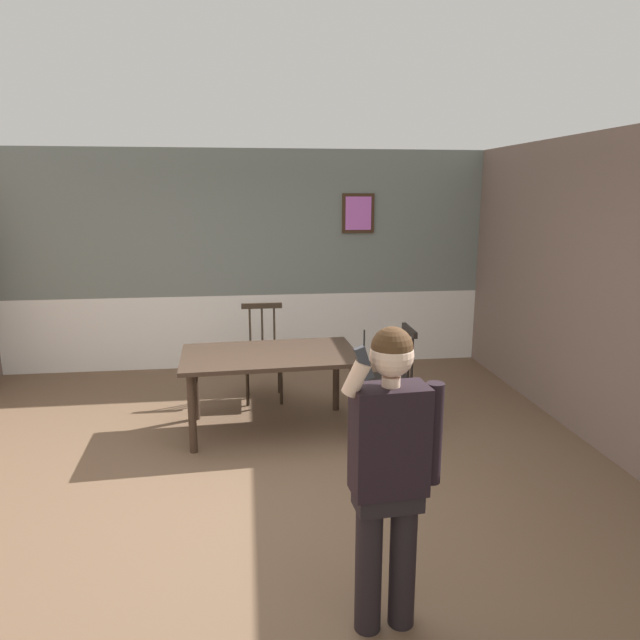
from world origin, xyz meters
TOP-DOWN VIEW (x-y plane):
  - ground_plane at (0.00, 0.00)m, footprint 7.01×7.01m
  - room_back_partition at (0.00, 3.19)m, footprint 6.28×0.17m
  - room_right_partition at (3.14, -0.01)m, footprint 0.13×6.37m
  - dining_table at (0.21, 1.03)m, footprint 1.69×1.04m
  - chair_near_window at (0.16, 1.90)m, footprint 0.45×0.45m
  - chair_by_doorway at (1.42, 1.09)m, footprint 0.44×0.44m
  - person_figure at (0.70, -1.62)m, footprint 0.53×0.23m

SIDE VIEW (x-z plane):
  - ground_plane at x=0.00m, z-range 0.00..0.00m
  - chair_by_doorway at x=1.42m, z-range -0.02..0.94m
  - chair_near_window at x=0.16m, z-range -0.04..1.01m
  - dining_table at x=0.21m, z-range 0.29..1.06m
  - person_figure at x=0.70m, z-range 0.11..1.75m
  - room_back_partition at x=0.00m, z-range -0.05..2.73m
  - room_right_partition at x=3.14m, z-range 0.00..2.78m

